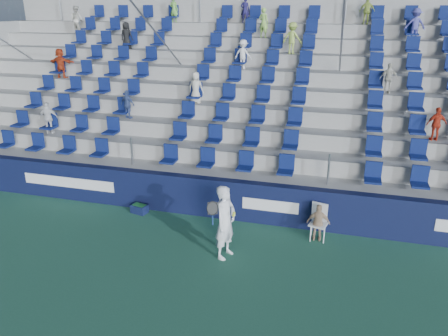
# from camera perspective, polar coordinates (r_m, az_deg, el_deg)

# --- Properties ---
(ground) EXTENTS (70.00, 70.00, 0.00)m
(ground) POSITION_cam_1_polar(r_m,az_deg,el_deg) (10.55, -5.21, -13.87)
(ground) COLOR #2A6248
(ground) RESTS_ON ground
(sponsor_wall) EXTENTS (24.00, 0.32, 1.20)m
(sponsor_wall) POSITION_cam_1_polar(r_m,az_deg,el_deg) (12.86, -0.44, -3.97)
(sponsor_wall) COLOR #0E1436
(sponsor_wall) RESTS_ON ground
(grandstand) EXTENTS (24.00, 8.17, 6.63)m
(grandstand) POSITION_cam_1_polar(r_m,az_deg,el_deg) (17.08, 4.19, 7.69)
(grandstand) COLOR #9C9C97
(grandstand) RESTS_ON ground
(tennis_player) EXTENTS (0.72, 0.80, 1.90)m
(tennis_player) POSITION_cam_1_polar(r_m,az_deg,el_deg) (10.76, 0.18, -7.08)
(tennis_player) COLOR white
(tennis_player) RESTS_ON ground
(line_judge_chair) EXTENTS (0.53, 0.54, 0.99)m
(line_judge_chair) POSITION_cam_1_polar(r_m,az_deg,el_deg) (12.04, 12.28, -6.51)
(line_judge_chair) COLOR white
(line_judge_chair) RESTS_ON ground
(line_judge) EXTENTS (0.62, 0.28, 1.05)m
(line_judge) POSITION_cam_1_polar(r_m,az_deg,el_deg) (11.92, 12.22, -7.00)
(line_judge) COLOR tan
(line_judge) RESTS_ON ground
(ball_bin) EXTENTS (0.53, 0.41, 0.27)m
(ball_bin) POSITION_cam_1_polar(r_m,az_deg,el_deg) (13.53, -10.99, -5.19)
(ball_bin) COLOR #10183D
(ball_bin) RESTS_ON ground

